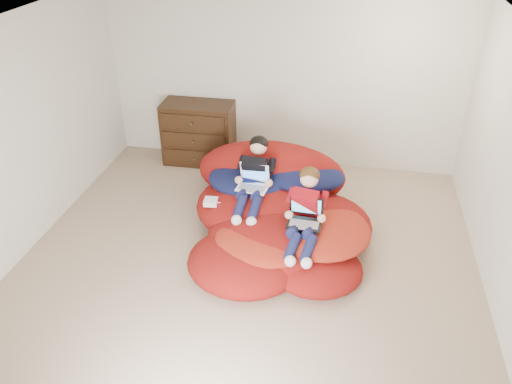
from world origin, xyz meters
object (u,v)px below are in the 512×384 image
(older_boy, at_px, (255,174))
(younger_boy, at_px, (306,209))
(dresser, at_px, (199,133))
(beanbag_pile, at_px, (277,213))
(laptop_white, at_px, (253,181))
(laptop_black, at_px, (305,216))

(older_boy, distance_m, younger_boy, 0.86)
(dresser, xyz_separation_m, beanbag_pile, (1.42, -1.59, -0.20))
(younger_boy, xyz_separation_m, laptop_white, (-0.67, 0.48, 0.00))
(dresser, bearing_deg, laptop_white, -53.22)
(beanbag_pile, bearing_deg, laptop_black, -49.90)
(dresser, height_order, younger_boy, younger_boy)
(beanbag_pile, height_order, older_boy, older_boy)
(dresser, bearing_deg, younger_boy, -47.86)
(beanbag_pile, relative_size, laptop_white, 6.52)
(beanbag_pile, relative_size, younger_boy, 2.53)
(older_boy, distance_m, laptop_black, 0.89)
(older_boy, distance_m, laptop_white, 0.08)
(dresser, height_order, older_boy, older_boy)
(laptop_white, distance_m, laptop_black, 0.85)
(younger_boy, height_order, laptop_white, younger_boy)
(older_boy, xyz_separation_m, younger_boy, (0.67, -0.54, -0.05))
(older_boy, bearing_deg, dresser, 128.09)
(laptop_black, bearing_deg, laptop_white, 142.12)
(younger_boy, relative_size, laptop_white, 2.58)
(laptop_black, bearing_deg, younger_boy, 90.00)
(older_boy, height_order, younger_boy, older_boy)
(dresser, xyz_separation_m, laptop_black, (1.79, -2.02, 0.11))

